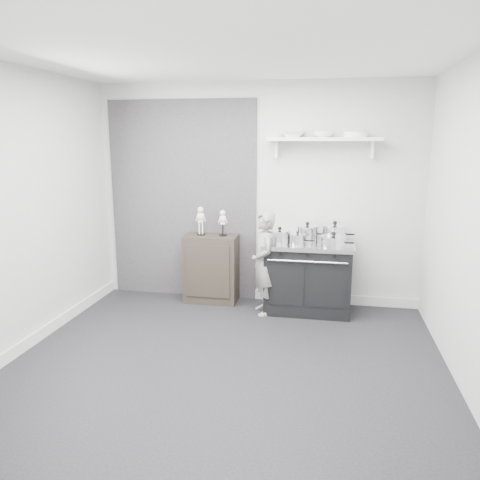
# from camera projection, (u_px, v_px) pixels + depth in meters

# --- Properties ---
(ground) EXTENTS (4.00, 4.00, 0.00)m
(ground) POSITION_uv_depth(u_px,v_px,m) (226.00, 361.00, 4.34)
(ground) COLOR black
(ground) RESTS_ON ground
(room_shell) EXTENTS (4.02, 3.62, 2.71)m
(room_shell) POSITION_uv_depth(u_px,v_px,m) (219.00, 183.00, 4.15)
(room_shell) COLOR silver
(room_shell) RESTS_ON ground
(wall_shelf) EXTENTS (1.30, 0.26, 0.24)m
(wall_shelf) POSITION_uv_depth(u_px,v_px,m) (324.00, 140.00, 5.38)
(wall_shelf) COLOR white
(wall_shelf) RESTS_ON room_shell
(stove) EXTENTS (1.04, 0.65, 0.84)m
(stove) POSITION_uv_depth(u_px,v_px,m) (308.00, 277.00, 5.55)
(stove) COLOR black
(stove) RESTS_ON ground
(side_cabinet) EXTENTS (0.65, 0.38, 0.85)m
(side_cabinet) POSITION_uv_depth(u_px,v_px,m) (212.00, 268.00, 5.89)
(side_cabinet) COLOR black
(side_cabinet) RESTS_ON ground
(child) EXTENTS (0.43, 0.52, 1.22)m
(child) POSITION_uv_depth(u_px,v_px,m) (264.00, 263.00, 5.43)
(child) COLOR gray
(child) RESTS_ON ground
(pot_front_left) EXTENTS (0.33, 0.25, 0.19)m
(pot_front_left) POSITION_uv_depth(u_px,v_px,m) (280.00, 237.00, 5.42)
(pot_front_left) COLOR white
(pot_front_left) RESTS_ON stove
(pot_back_left) EXTENTS (0.35, 0.27, 0.22)m
(pot_back_left) POSITION_uv_depth(u_px,v_px,m) (307.00, 233.00, 5.57)
(pot_back_left) COLOR white
(pot_back_left) RESTS_ON stove
(pot_back_right) EXTENTS (0.38, 0.29, 0.25)m
(pot_back_right) POSITION_uv_depth(u_px,v_px,m) (335.00, 233.00, 5.50)
(pot_back_right) COLOR white
(pot_back_right) RESTS_ON stove
(pot_front_right) EXTENTS (0.37, 0.28, 0.18)m
(pot_front_right) POSITION_uv_depth(u_px,v_px,m) (333.00, 241.00, 5.21)
(pot_front_right) COLOR white
(pot_front_right) RESTS_ON stove
(pot_front_center) EXTENTS (0.27, 0.18, 0.16)m
(pot_front_center) POSITION_uv_depth(u_px,v_px,m) (298.00, 239.00, 5.32)
(pot_front_center) COLOR white
(pot_front_center) RESTS_ON stove
(skeleton_full) EXTENTS (0.11, 0.07, 0.41)m
(skeleton_full) POSITION_uv_depth(u_px,v_px,m) (201.00, 219.00, 5.78)
(skeleton_full) COLOR silver
(skeleton_full) RESTS_ON side_cabinet
(skeleton_torso) EXTENTS (0.10, 0.07, 0.36)m
(skeleton_torso) POSITION_uv_depth(u_px,v_px,m) (223.00, 221.00, 5.74)
(skeleton_torso) COLOR silver
(skeleton_torso) RESTS_ON side_cabinet
(bowl_large) EXTENTS (0.29, 0.29, 0.07)m
(bowl_large) POSITION_uv_depth(u_px,v_px,m) (293.00, 134.00, 5.42)
(bowl_large) COLOR white
(bowl_large) RESTS_ON wall_shelf
(bowl_small) EXTENTS (0.22, 0.22, 0.07)m
(bowl_small) POSITION_uv_depth(u_px,v_px,m) (323.00, 134.00, 5.36)
(bowl_small) COLOR white
(bowl_small) RESTS_ON wall_shelf
(plate_stack) EXTENTS (0.28, 0.28, 0.06)m
(plate_stack) POSITION_uv_depth(u_px,v_px,m) (356.00, 135.00, 5.30)
(plate_stack) COLOR white
(plate_stack) RESTS_ON wall_shelf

